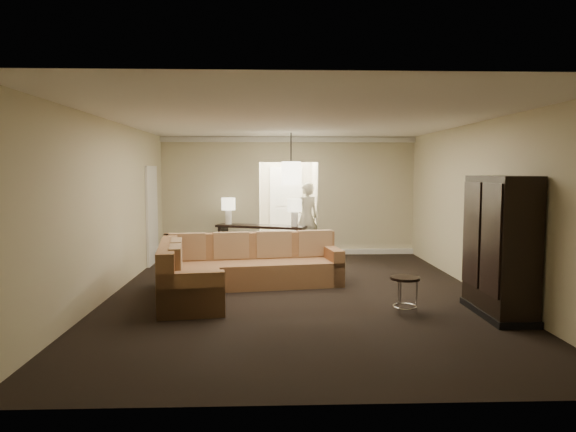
{
  "coord_description": "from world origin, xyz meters",
  "views": [
    {
      "loc": [
        -0.46,
        -8.2,
        1.99
      ],
      "look_at": [
        -0.12,
        1.2,
        1.17
      ],
      "focal_mm": 32.0,
      "sensor_mm": 36.0,
      "label": 1
    }
  ],
  "objects_px": {
    "drink_table": "(405,287)",
    "coffee_table": "(260,270)",
    "armoire": "(500,249)",
    "person": "(307,214)",
    "sectional_sofa": "(234,269)",
    "console_table": "(261,239)"
  },
  "relations": [
    {
      "from": "coffee_table",
      "to": "armoire",
      "type": "relative_size",
      "value": 0.56
    },
    {
      "from": "drink_table",
      "to": "coffee_table",
      "type": "bearing_deg",
      "value": 133.16
    },
    {
      "from": "sectional_sofa",
      "to": "drink_table",
      "type": "relative_size",
      "value": 6.16
    },
    {
      "from": "drink_table",
      "to": "person",
      "type": "relative_size",
      "value": 0.27
    },
    {
      "from": "console_table",
      "to": "drink_table",
      "type": "xyz_separation_m",
      "value": [
        2.09,
        -4.4,
        -0.1
      ]
    },
    {
      "from": "drink_table",
      "to": "person",
      "type": "distance_m",
      "value": 5.62
    },
    {
      "from": "coffee_table",
      "to": "armoire",
      "type": "xyz_separation_m",
      "value": [
        3.32,
        -2.36,
        0.72
      ]
    },
    {
      "from": "armoire",
      "to": "coffee_table",
      "type": "bearing_deg",
      "value": 144.6
    },
    {
      "from": "drink_table",
      "to": "person",
      "type": "height_order",
      "value": "person"
    },
    {
      "from": "coffee_table",
      "to": "console_table",
      "type": "bearing_deg",
      "value": 90.67
    },
    {
      "from": "console_table",
      "to": "person",
      "type": "bearing_deg",
      "value": 64.45
    },
    {
      "from": "sectional_sofa",
      "to": "drink_table",
      "type": "xyz_separation_m",
      "value": [
        2.49,
        -1.42,
        0.0
      ]
    },
    {
      "from": "sectional_sofa",
      "to": "armoire",
      "type": "relative_size",
      "value": 1.64
    },
    {
      "from": "coffee_table",
      "to": "armoire",
      "type": "height_order",
      "value": "armoire"
    },
    {
      "from": "console_table",
      "to": "drink_table",
      "type": "distance_m",
      "value": 4.87
    },
    {
      "from": "sectional_sofa",
      "to": "armoire",
      "type": "distance_m",
      "value": 4.1
    },
    {
      "from": "sectional_sofa",
      "to": "person",
      "type": "bearing_deg",
      "value": 61.0
    },
    {
      "from": "console_table",
      "to": "drink_table",
      "type": "relative_size",
      "value": 4.03
    },
    {
      "from": "sectional_sofa",
      "to": "person",
      "type": "distance_m",
      "value": 4.39
    },
    {
      "from": "console_table",
      "to": "armoire",
      "type": "height_order",
      "value": "armoire"
    },
    {
      "from": "sectional_sofa",
      "to": "console_table",
      "type": "xyz_separation_m",
      "value": [
        0.4,
        2.98,
        0.1
      ]
    },
    {
      "from": "console_table",
      "to": "drink_table",
      "type": "bearing_deg",
      "value": -45.08
    }
  ]
}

